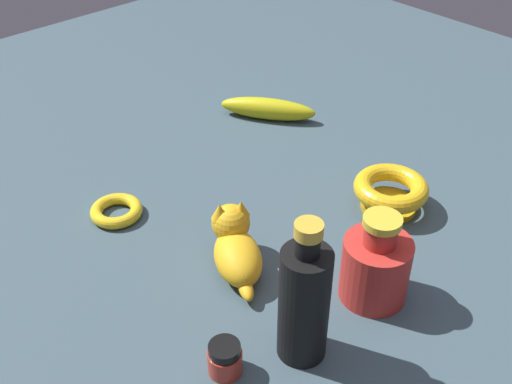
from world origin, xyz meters
TOP-DOWN VIEW (x-y plane):
  - ground at (0.00, 0.00)m, footprint 2.00×2.00m
  - bangle at (0.15, -0.17)m, footprint 0.08×0.08m
  - bottle_tall at (0.13, 0.22)m, footprint 0.06×0.06m
  - cat_figurine at (0.08, 0.05)m, footprint 0.11×0.14m
  - banana at (-0.25, -0.24)m, footprint 0.15×0.19m
  - bowl at (-0.19, 0.11)m, footprint 0.12×0.12m
  - nail_polish_jar at (0.22, 0.18)m, footprint 0.04×0.04m
  - bottle_short at (-0.02, 0.22)m, footprint 0.09×0.09m

SIDE VIEW (x-z plane):
  - ground at x=0.00m, z-range 0.00..0.00m
  - bangle at x=0.15m, z-range 0.00..0.02m
  - banana at x=-0.25m, z-range 0.00..0.04m
  - nail_polish_jar at x=0.22m, z-range 0.00..0.04m
  - bowl at x=-0.19m, z-range 0.01..0.06m
  - cat_figurine at x=0.08m, z-range -0.01..0.08m
  - bottle_short at x=-0.02m, z-range -0.01..0.12m
  - bottle_tall at x=0.13m, z-range -0.02..0.19m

